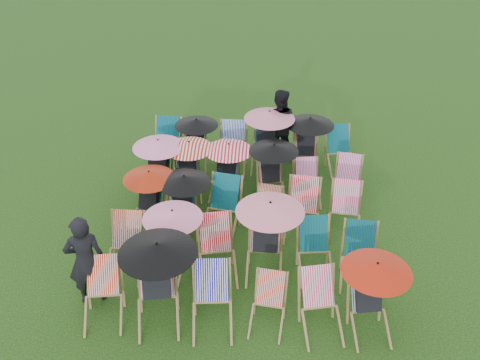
# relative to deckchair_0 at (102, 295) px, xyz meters

# --- Properties ---
(ground) EXTENTS (100.00, 100.00, 0.00)m
(ground) POSITION_rel_deckchair_0_xyz_m (2.10, 2.26, -0.47)
(ground) COLOR black
(ground) RESTS_ON ground
(deckchair_0) EXTENTS (0.73, 0.93, 0.94)m
(deckchair_0) POSITION_rel_deckchair_0_xyz_m (0.00, 0.00, 0.00)
(deckchair_0) COLOR olive
(deckchair_0) RESTS_ON ground
(deckchair_1) EXTENTS (1.20, 1.30, 1.42)m
(deckchair_1) POSITION_rel_deckchair_0_xyz_m (0.88, 0.04, 0.28)
(deckchair_1) COLOR olive
(deckchair_1) RESTS_ON ground
(deckchair_2) EXTENTS (0.72, 0.95, 0.97)m
(deckchair_2) POSITION_rel_deckchair_0_xyz_m (1.72, -0.06, 0.02)
(deckchair_2) COLOR olive
(deckchair_2) RESTS_ON ground
(deckchair_3) EXTENTS (0.64, 0.82, 0.81)m
(deckchair_3) POSITION_rel_deckchair_0_xyz_m (2.58, -0.01, -0.06)
(deckchair_3) COLOR olive
(deckchair_3) RESTS_ON ground
(deckchair_4) EXTENTS (0.78, 0.97, 0.94)m
(deckchair_4) POSITION_rel_deckchair_0_xyz_m (3.39, -0.06, -0.00)
(deckchair_4) COLOR olive
(deckchair_4) RESTS_ON ground
(deckchair_5) EXTENTS (1.05, 1.14, 1.25)m
(deckchair_5) POSITION_rel_deckchair_0_xyz_m (4.13, 0.00, 0.19)
(deckchair_5) COLOR olive
(deckchair_5) RESTS_ON ground
(deckchair_6) EXTENTS (0.65, 0.91, 0.97)m
(deckchair_6) POSITION_rel_deckchair_0_xyz_m (0.09, 1.11, 0.02)
(deckchair_6) COLOR olive
(deckchair_6) RESTS_ON ground
(deckchair_7) EXTENTS (1.03, 1.09, 1.22)m
(deckchair_7) POSITION_rel_deckchair_0_xyz_m (0.89, 1.17, 0.17)
(deckchair_7) COLOR olive
(deckchair_7) RESTS_ON ground
(deckchair_8) EXTENTS (0.82, 1.02, 1.00)m
(deckchair_8) POSITION_rel_deckchair_0_xyz_m (1.69, 1.10, 0.03)
(deckchair_8) COLOR olive
(deckchair_8) RESTS_ON ground
(deckchair_9) EXTENTS (1.16, 1.21, 1.38)m
(deckchair_9) POSITION_rel_deckchair_0_xyz_m (2.53, 1.23, 0.26)
(deckchair_9) COLOR olive
(deckchair_9) RESTS_ON ground
(deckchair_10) EXTENTS (0.70, 0.91, 0.92)m
(deckchair_10) POSITION_rel_deckchair_0_xyz_m (3.38, 1.23, -0.01)
(deckchair_10) COLOR olive
(deckchair_10) RESTS_ON ground
(deckchair_11) EXTENTS (0.70, 0.93, 0.95)m
(deckchair_11) POSITION_rel_deckchair_0_xyz_m (4.11, 1.10, 0.01)
(deckchair_11) COLOR olive
(deckchair_11) RESTS_ON ground
(deckchair_12) EXTENTS (0.99, 1.06, 1.18)m
(deckchair_12) POSITION_rel_deckchair_0_xyz_m (0.24, 2.39, 0.15)
(deckchair_12) COLOR olive
(deckchair_12) RESTS_ON ground
(deckchair_13) EXTENTS (0.99, 1.06, 1.17)m
(deckchair_13) POSITION_rel_deckchair_0_xyz_m (0.95, 2.29, 0.15)
(deckchair_13) COLOR olive
(deckchair_13) RESTS_ON ground
(deckchair_14) EXTENTS (0.83, 1.03, 1.00)m
(deckchair_14) POSITION_rel_deckchair_0_xyz_m (1.66, 2.32, 0.03)
(deckchair_14) COLOR olive
(deckchair_14) RESTS_ON ground
(deckchair_15) EXTENTS (0.67, 0.84, 0.83)m
(deckchair_15) POSITION_rel_deckchair_0_xyz_m (2.53, 2.33, -0.05)
(deckchair_15) COLOR olive
(deckchair_15) RESTS_ON ground
(deckchair_16) EXTENTS (0.76, 0.98, 1.00)m
(deckchair_16) POSITION_rel_deckchair_0_xyz_m (3.20, 2.33, 0.03)
(deckchair_16) COLOR olive
(deckchair_16) RESTS_ON ground
(deckchair_17) EXTENTS (0.72, 0.93, 0.95)m
(deckchair_17) POSITION_rel_deckchair_0_xyz_m (4.01, 2.36, 0.00)
(deckchair_17) COLOR olive
(deckchair_17) RESTS_ON ground
(deckchair_18) EXTENTS (1.06, 1.12, 1.26)m
(deckchair_18) POSITION_rel_deckchair_0_xyz_m (0.23, 3.45, 0.20)
(deckchair_18) COLOR olive
(deckchair_18) RESTS_ON ground
(deckchair_19) EXTENTS (1.00, 1.09, 1.19)m
(deckchair_19) POSITION_rel_deckchair_0_xyz_m (0.87, 3.52, 0.16)
(deckchair_19) COLOR olive
(deckchair_19) RESTS_ON ground
(deckchair_20) EXTENTS (0.99, 1.06, 1.18)m
(deckchair_20) POSITION_rel_deckchair_0_xyz_m (1.65, 3.51, 0.15)
(deckchair_20) COLOR olive
(deckchair_20) RESTS_ON ground
(deckchair_21) EXTENTS (1.02, 1.10, 1.21)m
(deckchair_21) POSITION_rel_deckchair_0_xyz_m (2.61, 3.49, 0.17)
(deckchair_21) COLOR olive
(deckchair_21) RESTS_ON ground
(deckchair_22) EXTENTS (0.63, 0.82, 0.83)m
(deckchair_22) POSITION_rel_deckchair_0_xyz_m (3.35, 3.40, -0.05)
(deckchair_22) COLOR olive
(deckchair_22) RESTS_ON ground
(deckchair_23) EXTENTS (0.72, 0.91, 0.89)m
(deckchair_23) POSITION_rel_deckchair_0_xyz_m (4.17, 3.48, -0.02)
(deckchair_23) COLOR olive
(deckchair_23) RESTS_ON ground
(deckchair_24) EXTENTS (0.75, 0.99, 1.01)m
(deckchair_24) POSITION_rel_deckchair_0_xyz_m (0.17, 4.66, 0.04)
(deckchair_24) COLOR olive
(deckchair_24) RESTS_ON ground
(deckchair_25) EXTENTS (0.97, 1.02, 1.15)m
(deckchair_25) POSITION_rel_deckchair_0_xyz_m (0.88, 4.62, 0.14)
(deckchair_25) COLOR olive
(deckchair_25) RESTS_ON ground
(deckchair_26) EXTENTS (0.70, 0.96, 1.01)m
(deckchair_26) POSITION_rel_deckchair_0_xyz_m (1.71, 4.56, 0.04)
(deckchair_26) COLOR olive
(deckchair_26) RESTS_ON ground
(deckchair_27) EXTENTS (1.13, 1.19, 1.34)m
(deckchair_27) POSITION_rel_deckchair_0_xyz_m (2.48, 4.70, 0.24)
(deckchair_27) COLOR olive
(deckchair_27) RESTS_ON ground
(deckchair_28) EXTENTS (1.06, 1.10, 1.26)m
(deckchair_28) POSITION_rel_deckchair_0_xyz_m (3.38, 4.60, 0.20)
(deckchair_28) COLOR olive
(deckchair_28) RESTS_ON ground
(deckchair_29) EXTENTS (0.77, 0.96, 0.94)m
(deckchair_29) POSITION_rel_deckchair_0_xyz_m (4.15, 4.65, 0.00)
(deckchair_29) COLOR olive
(deckchair_29) RESTS_ON ground
(person_left) EXTENTS (0.71, 0.58, 1.68)m
(person_left) POSITION_rel_deckchair_0_xyz_m (-0.32, 0.37, 0.37)
(person_left) COLOR black
(person_left) RESTS_ON ground
(person_rear) EXTENTS (0.88, 0.72, 1.70)m
(person_rear) POSITION_rel_deckchair_0_xyz_m (2.75, 5.14, 0.38)
(person_rear) COLOR black
(person_rear) RESTS_ON ground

